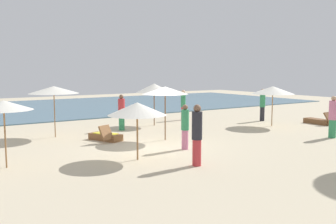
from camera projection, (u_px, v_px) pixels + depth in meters
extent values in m
plane|color=beige|center=(156.00, 146.00, 14.86)|extent=(60.00, 60.00, 0.00)
cube|color=#476B7F|center=(41.00, 108.00, 28.91)|extent=(48.00, 16.00, 0.06)
cylinder|color=brown|center=(165.00, 114.00, 16.00)|extent=(0.05, 0.05, 2.26)
cone|color=silver|center=(165.00, 90.00, 15.88)|extent=(2.00, 2.00, 0.32)
cylinder|color=olive|center=(137.00, 132.00, 12.48)|extent=(0.06, 0.06, 1.90)
cone|color=silver|center=(137.00, 109.00, 12.39)|extent=(1.97, 1.97, 0.43)
cylinder|color=olive|center=(272.00, 107.00, 19.98)|extent=(0.05, 0.05, 2.10)
cone|color=silver|center=(273.00, 90.00, 19.88)|extent=(2.26, 2.26, 0.41)
cylinder|color=olive|center=(5.00, 135.00, 11.45)|extent=(0.05, 0.05, 2.05)
cone|color=silver|center=(4.00, 105.00, 11.34)|extent=(1.74, 1.74, 0.30)
cylinder|color=olive|center=(55.00, 112.00, 16.66)|extent=(0.04, 0.04, 2.26)
cone|color=silver|center=(54.00, 90.00, 16.55)|extent=(2.20, 2.20, 0.33)
cylinder|color=brown|center=(154.00, 105.00, 20.23)|extent=(0.05, 0.05, 2.24)
cone|color=silver|center=(154.00, 88.00, 20.13)|extent=(1.96, 1.96, 0.48)
cube|color=brown|center=(106.00, 137.00, 16.07)|extent=(1.13, 1.62, 0.28)
cube|color=brown|center=(106.00, 133.00, 15.35)|extent=(0.66, 0.54, 0.61)
cube|color=yellow|center=(106.00, 133.00, 16.05)|extent=(0.87, 1.17, 0.03)
cube|color=brown|center=(318.00, 121.00, 20.90)|extent=(0.67, 1.53, 0.28)
cube|color=brown|center=(330.00, 118.00, 20.30)|extent=(0.59, 0.46, 0.57)
cylinder|color=#BF3338|center=(183.00, 113.00, 22.50)|extent=(0.30, 0.30, 0.79)
cylinder|color=#338C59|center=(183.00, 100.00, 22.41)|extent=(0.36, 0.36, 0.82)
sphere|color=beige|center=(183.00, 92.00, 22.35)|extent=(0.22, 0.22, 0.22)
cylinder|color=#BF3338|center=(197.00, 153.00, 11.77)|extent=(0.39, 0.39, 0.85)
cylinder|color=#26262D|center=(197.00, 126.00, 11.67)|extent=(0.46, 0.46, 0.88)
sphere|color=brown|center=(197.00, 108.00, 11.61)|extent=(0.24, 0.24, 0.24)
cylinder|color=#338C59|center=(122.00, 123.00, 18.69)|extent=(0.29, 0.29, 0.78)
cylinder|color=#BF3338|center=(121.00, 107.00, 18.60)|extent=(0.34, 0.34, 0.81)
sphere|color=brown|center=(121.00, 97.00, 18.55)|extent=(0.22, 0.22, 0.22)
cylinder|color=#26262D|center=(262.00, 114.00, 22.06)|extent=(0.28, 0.28, 0.83)
cylinder|color=#338C59|center=(263.00, 100.00, 21.97)|extent=(0.33, 0.33, 0.86)
sphere|color=tan|center=(263.00, 91.00, 21.91)|extent=(0.23, 0.23, 0.23)
cylinder|color=#D17299|center=(185.00, 140.00, 14.20)|extent=(0.34, 0.34, 0.75)
cylinder|color=#338C59|center=(185.00, 120.00, 14.12)|extent=(0.40, 0.40, 0.78)
sphere|color=brown|center=(185.00, 107.00, 14.06)|extent=(0.21, 0.21, 0.21)
cylinder|color=#338C59|center=(332.00, 129.00, 16.61)|extent=(0.35, 0.35, 0.81)
cylinder|color=#D17299|center=(333.00, 110.00, 16.52)|extent=(0.41, 0.41, 0.85)
sphere|color=tan|center=(334.00, 98.00, 16.46)|extent=(0.23, 0.23, 0.23)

